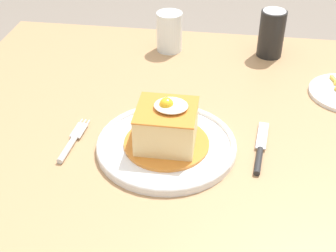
# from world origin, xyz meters

# --- Properties ---
(dining_table) EXTENTS (1.12, 1.02, 0.75)m
(dining_table) POSITION_xyz_m (0.00, 0.00, 0.65)
(dining_table) COLOR #A87F56
(dining_table) RESTS_ON ground_plane
(main_plate) EXTENTS (0.27, 0.27, 0.02)m
(main_plate) POSITION_xyz_m (-0.03, -0.04, 0.76)
(main_plate) COLOR white
(main_plate) RESTS_ON dining_table
(sandwich_meal) EXTENTS (0.17, 0.17, 0.11)m
(sandwich_meal) POSITION_xyz_m (-0.03, -0.04, 0.81)
(sandwich_meal) COLOR orange
(sandwich_meal) RESTS_ON main_plate
(fork) EXTENTS (0.03, 0.14, 0.01)m
(fork) POSITION_xyz_m (-0.22, -0.06, 0.76)
(fork) COLOR silver
(fork) RESTS_ON dining_table
(knife) EXTENTS (0.03, 0.17, 0.01)m
(knife) POSITION_xyz_m (0.15, -0.04, 0.76)
(knife) COLOR #262628
(knife) RESTS_ON dining_table
(soda_can) EXTENTS (0.07, 0.07, 0.12)m
(soda_can) POSITION_xyz_m (0.18, 0.39, 0.82)
(soda_can) COLOR black
(soda_can) RESTS_ON dining_table
(drinking_glass) EXTENTS (0.07, 0.07, 0.10)m
(drinking_glass) POSITION_xyz_m (-0.08, 0.39, 0.80)
(drinking_glass) COLOR silver
(drinking_glass) RESTS_ON dining_table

